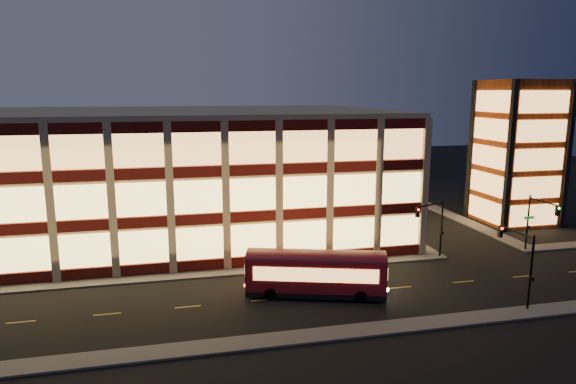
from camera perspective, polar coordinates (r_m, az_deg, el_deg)
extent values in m
plane|color=black|center=(47.50, -8.90, -9.44)|extent=(200.00, 200.00, 0.00)
cube|color=#514F4C|center=(48.33, -12.58, -9.12)|extent=(54.00, 2.00, 0.15)
cube|color=#514F4C|center=(68.64, 9.52, -2.96)|extent=(2.00, 30.00, 0.15)
cube|color=#514F4C|center=(64.57, 29.34, -5.16)|extent=(14.00, 2.00, 0.15)
cube|color=#514F4C|center=(73.49, 17.48, -2.39)|extent=(2.00, 30.00, 0.15)
cube|color=#514F4C|center=(35.60, -7.28, -16.57)|extent=(100.00, 2.00, 0.15)
cube|color=tan|center=(62.17, -13.01, 1.97)|extent=(50.00, 30.00, 14.00)
cube|color=tan|center=(61.48, -13.31, 8.65)|extent=(50.40, 30.40, 0.50)
cube|color=#470C0A|center=(48.97, -12.62, -8.14)|extent=(50.10, 0.25, 1.00)
cube|color=#EEC563|center=(48.35, -12.73, -5.78)|extent=(49.00, 0.20, 3.00)
cube|color=#470C0A|center=(68.18, 8.86, -2.53)|extent=(0.25, 30.10, 1.00)
cube|color=#EEC563|center=(67.72, 8.89, -0.81)|extent=(0.20, 29.00, 3.00)
cube|color=#470C0A|center=(47.72, -12.84, -3.14)|extent=(50.10, 0.25, 1.00)
cube|color=#EEC563|center=(47.28, -12.95, -0.67)|extent=(49.00, 0.20, 3.00)
cube|color=#470C0A|center=(67.29, 8.97, 1.11)|extent=(0.25, 30.10, 1.00)
cube|color=#EEC563|center=(66.96, 9.00, 2.88)|extent=(0.20, 29.00, 3.00)
cube|color=#470C0A|center=(46.86, -13.07, 2.08)|extent=(50.10, 0.25, 1.00)
cube|color=#EEC563|center=(46.60, -13.19, 4.64)|extent=(49.00, 0.20, 3.00)
cube|color=#470C0A|center=(66.68, 9.08, 4.84)|extent=(0.25, 30.10, 1.00)
cube|color=#EEC563|center=(66.48, 9.12, 6.63)|extent=(0.20, 29.00, 3.00)
cube|color=#8C3814|center=(71.24, 24.11, 4.04)|extent=(8.00, 8.00, 18.00)
cube|color=black|center=(65.67, 23.40, 3.57)|extent=(0.60, 0.60, 18.00)
cube|color=black|center=(70.70, 28.65, 3.60)|extent=(0.60, 0.60, 18.00)
cube|color=black|center=(72.22, 19.67, 4.44)|extent=(0.60, 0.60, 18.00)
cube|color=black|center=(76.82, 24.72, 4.43)|extent=(0.60, 0.60, 18.00)
cube|color=#F1A654|center=(69.22, 25.66, -2.33)|extent=(6.60, 0.16, 2.60)
cube|color=#F1A654|center=(70.02, 20.98, -1.82)|extent=(0.16, 6.60, 2.60)
cube|color=#F1A654|center=(68.58, 25.90, 0.44)|extent=(6.60, 0.16, 2.60)
cube|color=#F1A654|center=(69.38, 21.17, 0.92)|extent=(0.16, 6.60, 2.60)
cube|color=#F1A654|center=(68.10, 26.14, 3.25)|extent=(6.60, 0.16, 2.60)
cube|color=#F1A654|center=(68.91, 21.37, 3.70)|extent=(0.16, 6.60, 2.60)
cube|color=#F1A654|center=(67.79, 26.38, 6.09)|extent=(6.60, 0.16, 2.60)
cube|color=#F1A654|center=(68.60, 21.57, 6.52)|extent=(0.16, 6.60, 2.60)
cube|color=#F1A654|center=(67.64, 26.63, 8.96)|extent=(6.60, 0.16, 2.60)
cube|color=#F1A654|center=(68.46, 21.77, 9.35)|extent=(0.16, 6.60, 2.60)
cylinder|color=black|center=(54.06, 16.67, -3.91)|extent=(0.18, 0.18, 6.00)
cylinder|color=black|center=(51.96, 15.56, -1.38)|extent=(3.56, 1.63, 0.14)
cube|color=black|center=(50.62, 14.19, -2.21)|extent=(0.32, 0.32, 0.95)
sphere|color=#FF0C05|center=(50.40, 14.30, -1.93)|extent=(0.20, 0.20, 0.20)
cube|color=black|center=(53.99, 16.75, -4.37)|extent=(0.25, 0.18, 0.28)
cylinder|color=black|center=(59.57, 25.08, -3.13)|extent=(0.18, 0.18, 6.00)
cylinder|color=black|center=(57.50, 26.52, -0.97)|extent=(0.14, 4.00, 0.14)
cube|color=black|center=(56.11, 27.76, -1.88)|extent=(0.32, 0.32, 0.95)
sphere|color=#0CFF26|center=(55.91, 27.90, -1.62)|extent=(0.20, 0.20, 0.20)
cube|color=black|center=(59.51, 25.17, -3.55)|extent=(0.25, 0.18, 0.28)
cube|color=#0C7226|center=(59.32, 25.22, -2.60)|extent=(1.20, 0.06, 0.28)
cylinder|color=black|center=(43.54, 25.36, -8.15)|extent=(0.18, 0.18, 6.00)
cylinder|color=black|center=(44.29, 24.06, -4.08)|extent=(0.14, 4.00, 0.14)
cube|color=black|center=(45.96, 22.52, -4.07)|extent=(0.32, 0.32, 0.95)
sphere|color=#FF0C05|center=(45.75, 22.68, -3.77)|extent=(0.20, 0.20, 0.20)
cube|color=black|center=(43.52, 25.48, -8.73)|extent=(0.25, 0.18, 0.28)
cube|color=maroon|center=(42.68, 3.11, -8.97)|extent=(11.66, 6.11, 2.61)
cube|color=black|center=(43.22, 3.09, -10.87)|extent=(11.66, 6.11, 0.40)
cylinder|color=black|center=(42.26, -1.97, -11.22)|extent=(1.08, 0.63, 1.02)
cylinder|color=black|center=(44.56, -1.61, -10.01)|extent=(1.08, 0.63, 1.02)
cylinder|color=black|center=(42.11, 8.09, -11.42)|extent=(1.08, 0.63, 1.02)
cylinder|color=black|center=(44.42, 7.89, -10.19)|extent=(1.08, 0.63, 1.02)
cube|color=#F1A654|center=(41.20, 3.07, -9.21)|extent=(9.53, 3.05, 1.13)
cube|color=#F1A654|center=(43.93, 3.17, -7.90)|extent=(9.53, 3.05, 1.13)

